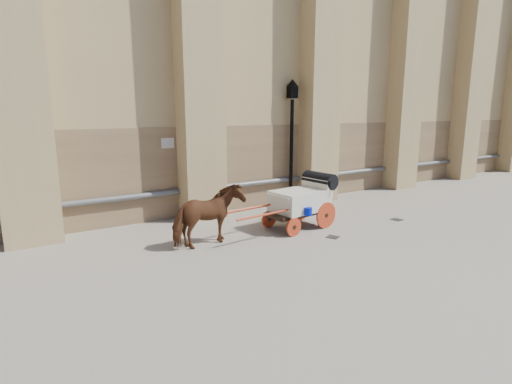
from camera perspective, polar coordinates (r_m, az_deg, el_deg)
ground at (r=11.11m, az=5.14°, el=-6.96°), size 90.00×90.00×0.00m
horse at (r=10.53m, az=-6.80°, el=-3.43°), size 2.02×1.13×1.62m
carriage at (r=12.25m, az=6.72°, el=-0.97°), size 3.80×1.44×1.63m
street_lamp at (r=15.22m, az=5.11°, el=7.62°), size 0.44×0.44×4.65m
drain_grate_near at (r=11.57m, az=10.91°, el=-6.33°), size 0.42×0.42×0.01m
drain_grate_far at (r=13.93m, az=19.47°, el=-3.73°), size 0.35×0.35×0.01m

